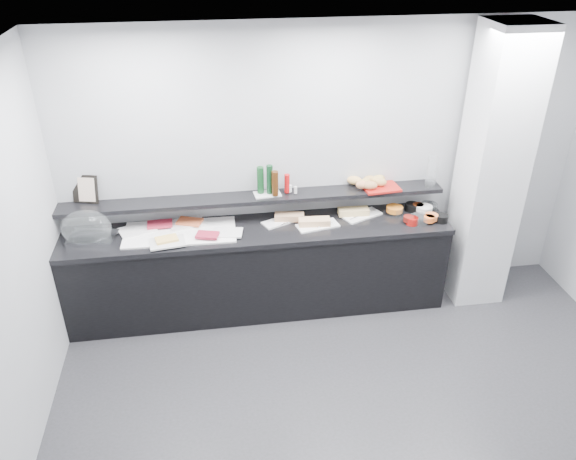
{
  "coord_description": "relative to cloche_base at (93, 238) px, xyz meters",
  "views": [
    {
      "loc": [
        -1.09,
        -2.84,
        3.46
      ],
      "look_at": [
        -0.45,
        1.45,
        1.0
      ],
      "focal_mm": 35.0,
      "sensor_mm": 36.0,
      "label": 1
    }
  ],
  "objects": [
    {
      "name": "wall_shelf",
      "position": [
        1.48,
        0.17,
        0.21
      ],
      "size": [
        3.6,
        0.25,
        0.04
      ],
      "primitive_type": "cube",
      "color": "black",
      "rests_on": "back_wall"
    },
    {
      "name": "shaker_salt",
      "position": [
        1.86,
        0.14,
        0.28
      ],
      "size": [
        0.03,
        0.03,
        0.07
      ],
      "primitive_type": "cylinder",
      "rotation": [
        0.0,
        0.0,
        0.2
      ],
      "color": "silver",
      "rests_on": "condiment_tray"
    },
    {
      "name": "bottle_green_b",
      "position": [
        1.63,
        0.18,
        0.38
      ],
      "size": [
        0.08,
        0.08,
        0.28
      ],
      "primitive_type": "cylinder",
      "rotation": [
        0.0,
        0.0,
        0.36
      ],
      "color": "black",
      "rests_on": "condiment_tray"
    },
    {
      "name": "sandwich_food_mid",
      "position": [
        2.01,
        -0.04,
        0.02
      ],
      "size": [
        0.3,
        0.14,
        0.06
      ],
      "primitive_type": "cube",
      "rotation": [
        0.0,
        0.0,
        -0.08
      ],
      "color": "tan",
      "rests_on": "sandwich_plate_mid"
    },
    {
      "name": "counter_top",
      "position": [
        1.48,
        -0.01,
        -0.05
      ],
      "size": [
        3.62,
        0.62,
        0.05
      ],
      "primitive_type": "cube",
      "color": "black",
      "rests_on": "buffet_cabinet"
    },
    {
      "name": "fill_black_fruit",
      "position": [
        3.09,
        -0.15,
        0.03
      ],
      "size": [
        0.11,
        0.11,
        0.05
      ],
      "primitive_type": "cylinder",
      "rotation": [
        0.0,
        0.0,
        -0.08
      ],
      "color": "orange",
      "rests_on": "bowl_black_fruit"
    },
    {
      "name": "food_meat_a",
      "position": [
        0.59,
        0.13,
        0.02
      ],
      "size": [
        0.24,
        0.16,
        0.02
      ],
      "primitive_type": "cube",
      "rotation": [
        0.0,
        0.0,
        0.05
      ],
      "color": "maroon",
      "rests_on": "platter_meat_a"
    },
    {
      "name": "linen_runner",
      "position": [
        0.77,
        0.01,
        -0.01
      ],
      "size": [
        1.02,
        0.5,
        0.01
      ],
      "primitive_type": "cube",
      "rotation": [
        0.0,
        0.0,
        -0.03
      ],
      "color": "white",
      "rests_on": "counter_top"
    },
    {
      "name": "bowl_glass_fruit",
      "position": [
        2.84,
        0.08,
        0.02
      ],
      "size": [
        0.17,
        0.17,
        0.07
      ],
      "primitive_type": "cylinder",
      "rotation": [
        0.0,
        0.0,
        -0.16
      ],
      "color": "white",
      "rests_on": "counter_top"
    },
    {
      "name": "fill_red_jam",
      "position": [
        2.9,
        -0.12,
        0.03
      ],
      "size": [
        0.1,
        0.1,
        0.05
      ],
      "primitive_type": "cylinder",
      "rotation": [
        0.0,
        0.0,
        0.09
      ],
      "color": "#62130E",
      "rests_on": "bowl_red_jam"
    },
    {
      "name": "tongs_right",
      "position": [
        2.44,
        0.04,
        -0.0
      ],
      "size": [
        0.14,
        0.08,
        0.01
      ],
      "primitive_type": "cylinder",
      "rotation": [
        0.0,
        1.57,
        0.5
      ],
      "color": "#B7BABE",
      "rests_on": "sandwich_plate_right"
    },
    {
      "name": "buffet_cabinet",
      "position": [
        1.48,
        -0.01,
        -0.5
      ],
      "size": [
        3.6,
        0.6,
        0.85
      ],
      "primitive_type": "cube",
      "color": "black",
      "rests_on": "ground"
    },
    {
      "name": "bread_roll_mide",
      "position": [
        2.69,
        0.16,
        0.29
      ],
      "size": [
        0.13,
        0.1,
        0.08
      ],
      "primitive_type": "ellipsoid",
      "rotation": [
        0.0,
        0.0,
        -0.19
      ],
      "color": "#B28444",
      "rests_on": "bread_tray"
    },
    {
      "name": "sandwich_food_left",
      "position": [
        1.8,
        0.09,
        0.02
      ],
      "size": [
        0.29,
        0.15,
        0.06
      ],
      "primitive_type": "cube",
      "rotation": [
        0.0,
        0.0,
        -0.17
      ],
      "color": "tan",
      "rests_on": "sandwich_plate_left"
    },
    {
      "name": "food_meat_b",
      "position": [
        1.02,
        -0.14,
        0.02
      ],
      "size": [
        0.22,
        0.17,
        0.02
      ],
      "primitive_type": "cube",
      "rotation": [
        0.0,
        0.0,
        -0.28
      ],
      "color": "maroon",
      "rests_on": "platter_meat_b"
    },
    {
      "name": "cloche_dome",
      "position": [
        -0.04,
        -0.01,
        0.11
      ],
      "size": [
        0.47,
        0.34,
        0.34
      ],
      "primitive_type": "ellipsoid",
      "rotation": [
        0.0,
        0.0,
        -0.1
      ],
      "color": "white",
      "rests_on": "cloche_base"
    },
    {
      "name": "print_art",
      "position": [
        -0.03,
        0.25,
        0.36
      ],
      "size": [
        0.18,
        0.09,
        0.22
      ],
      "primitive_type": "cube",
      "rotation": [
        -0.21,
        0.0,
        -0.23
      ],
      "color": "beige",
      "rests_on": "framed_print"
    },
    {
      "name": "bread_roll_ne",
      "position": [
        2.69,
        0.23,
        0.29
      ],
      "size": [
        0.18,
        0.15,
        0.08
      ],
      "primitive_type": "ellipsoid",
      "rotation": [
        0.0,
        0.0,
        0.38
      ],
      "color": "tan",
      "rests_on": "bread_tray"
    },
    {
      "name": "sandwich_plate_left",
      "position": [
        1.71,
        0.08,
        -0.01
      ],
      "size": [
        0.38,
        0.28,
        0.01
      ],
      "primitive_type": "cube",
      "rotation": [
        0.0,
        0.0,
        0.42
      ],
      "color": "white",
      "rests_on": "counter_top"
    },
    {
      "name": "framed_print",
      "position": [
        -0.05,
        0.27,
        0.36
      ],
      "size": [
        0.25,
        0.14,
        0.26
      ],
      "primitive_type": "cube",
      "rotation": [
        -0.21,
        0.0,
        -0.3
      ],
      "color": "black",
      "rests_on": "wall_shelf"
    },
    {
      "name": "bread_roll_sw",
      "position": [
        2.57,
        0.11,
        0.29
      ],
      "size": [
        0.17,
        0.13,
        0.08
      ],
      "primitive_type": "ellipsoid",
      "rotation": [
        0.0,
        0.0,
        -0.26
      ],
      "color": "#AB7341",
      "rests_on": "bread_tray"
    },
    {
      "name": "bowl_glass_salmon",
      "position": [
        3.01,
        -0.13,
        0.02
      ],
      "size": [
        0.2,
        0.2,
        0.07
      ],
      "primitive_type": "cylinder",
      "rotation": [
        0.0,
        0.0,
        0.25
      ],
      "color": "white",
      "rests_on": "counter_top"
    },
    {
      "name": "condiment_tray",
      "position": [
        1.6,
        0.18,
        0.24
      ],
      "size": [
        0.26,
        0.18,
        0.01
      ],
      "primitive_type": "cube",
      "rotation": [
        0.0,
        0.0,
        0.11
      ],
      "color": "white",
      "rests_on": "wall_shelf"
    },
    {
      "name": "cloche_base",
      "position": [
        0.0,
        0.0,
        0.0
      ],
      "size": [
        0.45,
        0.34,
        0.04
      ],
      "primitive_type": "cube",
      "rotation": [
        0.0,
        0.0,
        -0.19
      ],
      "color": "#B2B5B9",
      "rests_on": "counter_top"
    },
    {
      "name": "bottle_brown",
      "position": [
        1.67,
        0.13,
        0.36
      ],
      "size": [
        0.08,
        0.08,
        0.24
      ],
      "primitive_type": "cylinder",
      "rotation": [
        0.0,
        0.0,
        -0.4
      ],
      "color": "#3A1F0A",
      "rests_on": "condiment_tray"
    },
    {
      "name": "back_wall",
      "position": [
        2.18,
        0.29,
        0.43
      ],
      "size": [
        5.0,
        0.02,
        2.7
      ],
      "primitive_type": "cube",
      "color": "#A6A9AD",
      "rests_on": "ground"
    },
    {
      "name": "fill_black_jam",
      "position": [
        3.08,
        0.11,
        0.03
      ],
      "size": [
        0.14,
        0.14,
        0.05
      ],
      "primitive_type": "cylinder",
      "rotation": [
        0.0,
        0.0,
        -0.35
      ],
      "color": "#531F0B",
      "rests_on": "bowl_black_jam"
    },
    {
      "name": "bowl_black_jam",
      "position": [
        3.03,
        0.13,
        0.02
      ],
      "size": [
        0.17,
        0.17,
        0.07
      ],
      "primitive_type": "cylinder",
      "rotation": [
        0.0,
        0.0,
        -0.32
      ],
      "color": "black",
      "rests_on": "counter_top"
    },
    {
      "name": "sandwich_plate_mid",
      "position": [
        2.04,
        -0.06,
        -0.01
      ],
      "size": [
        0.42,
        0.25,
        0.01
      ],
      "primitive_type": "cube",
      "rotation": [
        0.0,
        0.0,
        0.21
      ],
      "color": "white",
      "rests_on": "counter_top"
    },
    {
      "name": "food_cheese",
      "position": [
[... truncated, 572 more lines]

